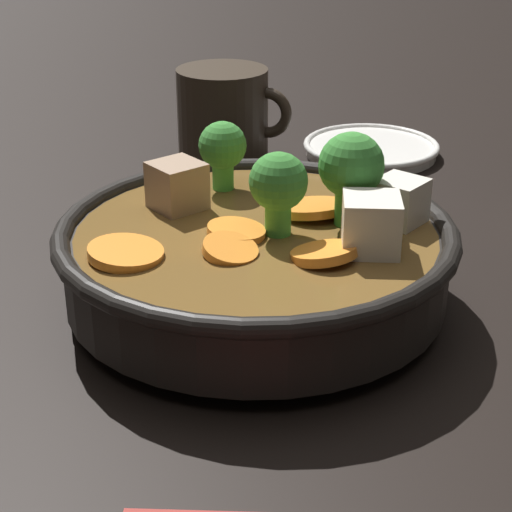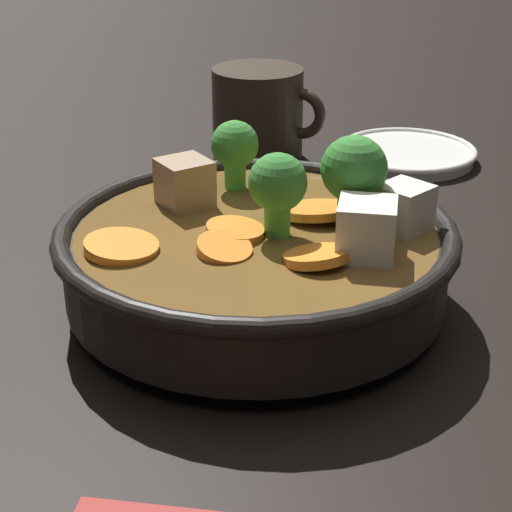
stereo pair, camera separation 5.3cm
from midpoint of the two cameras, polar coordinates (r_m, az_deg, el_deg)
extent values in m
plane|color=black|center=(0.54, -2.78, -3.42)|extent=(3.00, 3.00, 0.00)
cylinder|color=black|center=(0.54, -2.79, -2.95)|extent=(0.13, 0.13, 0.01)
cylinder|color=black|center=(0.53, -2.85, -0.48)|extent=(0.24, 0.24, 0.04)
torus|color=black|center=(0.52, -2.90, 1.60)|extent=(0.25, 0.25, 0.01)
cylinder|color=brown|center=(0.53, -2.87, 0.45)|extent=(0.22, 0.22, 0.02)
cylinder|color=orange|center=(0.51, -4.27, 1.55)|extent=(0.05, 0.05, 0.01)
cylinder|color=orange|center=(0.48, 1.47, 0.11)|extent=(0.05, 0.05, 0.01)
cylinder|color=orange|center=(0.50, -11.72, 0.12)|extent=(0.05, 0.05, 0.01)
cylinder|color=orange|center=(0.49, -4.81, 0.33)|extent=(0.04, 0.04, 0.01)
cylinder|color=orange|center=(0.55, 0.98, 3.17)|extent=(0.07, 0.07, 0.01)
cylinder|color=green|center=(0.59, -4.80, 5.35)|extent=(0.01, 0.01, 0.02)
sphere|color=#388433|center=(0.58, -4.88, 7.32)|extent=(0.03, 0.03, 0.03)
cylinder|color=green|center=(0.52, -1.33, 2.72)|extent=(0.02, 0.02, 0.02)
sphere|color=#388433|center=(0.51, -1.36, 5.10)|extent=(0.04, 0.04, 0.04)
cylinder|color=green|center=(0.53, 3.40, 3.33)|extent=(0.02, 0.02, 0.02)
sphere|color=#388433|center=(0.52, 3.47, 6.01)|extent=(0.04, 0.04, 0.04)
cube|color=silver|center=(0.49, 4.64, 2.06)|extent=(0.04, 0.04, 0.03)
cube|color=#9E7F66|center=(0.55, -8.02, 4.62)|extent=(0.04, 0.04, 0.03)
cube|color=silver|center=(0.53, 6.79, 3.60)|extent=(0.04, 0.04, 0.03)
cylinder|color=white|center=(0.82, 5.83, 7.00)|extent=(0.12, 0.12, 0.01)
torus|color=white|center=(0.82, 5.85, 7.33)|extent=(0.13, 0.13, 0.01)
cylinder|color=#33281E|center=(0.80, -4.15, 9.39)|extent=(0.08, 0.08, 0.08)
torus|color=#33281E|center=(0.79, -1.23, 9.49)|extent=(0.05, 0.01, 0.05)
camera|label=1|loc=(0.03, -92.86, -1.37)|focal=60.00mm
camera|label=2|loc=(0.03, 87.14, 1.37)|focal=60.00mm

